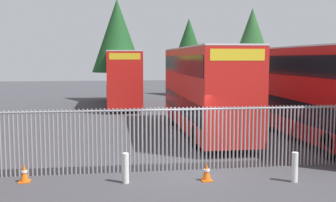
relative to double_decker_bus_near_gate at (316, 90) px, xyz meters
name	(u,v)px	position (x,y,z in m)	size (l,w,h in m)	color
ground_plane	(158,130)	(-6.91, 3.95, -2.42)	(100.00, 100.00, 0.00)	#3D3D42
palisade_fence	(159,137)	(-7.81, -4.05, -1.24)	(15.80, 0.14, 2.35)	gray
double_decker_bus_near_gate	(316,90)	(0.00, 0.00, 0.00)	(2.54, 10.81, 4.42)	red
double_decker_bus_behind_fence_left	(204,87)	(-4.67, 2.57, 0.00)	(2.54, 10.81, 4.42)	red
double_decker_bus_behind_fence_right	(249,76)	(1.64, 13.72, 0.00)	(2.54, 10.81, 4.42)	red
double_decker_bus_far_back	(123,76)	(-8.39, 15.85, 0.00)	(2.54, 10.81, 4.42)	red
bollard_near_left	(126,168)	(-8.98, -5.27, -1.95)	(0.20, 0.20, 0.95)	silver
bollard_center_front	(295,167)	(-3.74, -5.90, -1.95)	(0.20, 0.20, 0.95)	silver
traffic_cone_by_gate	(207,172)	(-6.44, -5.39, -2.13)	(0.34, 0.34, 0.59)	orange
traffic_cone_mid_forecourt	(24,173)	(-12.13, -4.72, -2.13)	(0.34, 0.34, 0.59)	orange
tree_tall_back	(252,44)	(3.65, 18.95, 2.76)	(4.58, 4.58, 8.46)	#4C3823
tree_short_side	(117,36)	(-8.70, 19.52, 3.44)	(4.54, 4.54, 9.12)	#4C3823
tree_mid_row	(189,47)	(-1.18, 24.62, 2.64)	(4.10, 4.10, 8.00)	#4C3823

